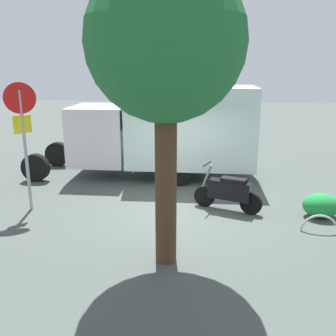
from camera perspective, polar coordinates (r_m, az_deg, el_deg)
ground_plane at (r=9.69m, az=1.61°, el=-6.70°), size 60.00×60.00×0.00m
box_truck_near at (r=12.38m, az=-0.76°, el=6.08°), size 7.51×2.32×3.00m
motorcycle at (r=9.74m, az=9.27°, el=-3.54°), size 1.74×0.82×1.20m
stop_sign at (r=9.94m, az=-21.28°, el=5.86°), size 0.71×0.33×3.26m
street_tree at (r=6.54m, az=-0.36°, el=18.28°), size 2.73×2.73×5.40m
bike_rack_hoop at (r=9.24m, az=22.07°, el=-9.04°), size 0.85×0.09×0.85m
shrub_near_sign at (r=10.02m, az=22.34°, el=-5.30°), size 0.89×0.73×0.61m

